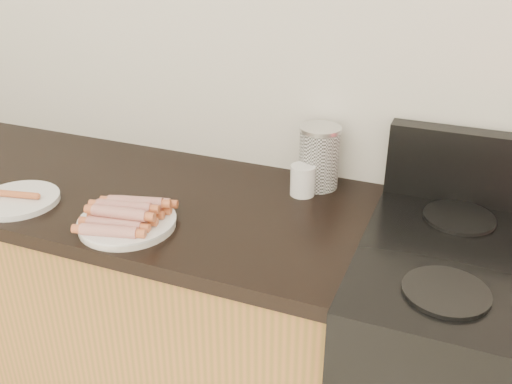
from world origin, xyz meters
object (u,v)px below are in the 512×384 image
at_px(canister, 319,157).
at_px(mug, 303,180).
at_px(main_plate, 127,224).
at_px(side_plate, 18,200).

bearing_deg(canister, mug, -109.88).
bearing_deg(main_plate, side_plate, 180.00).
relative_size(canister, mug, 2.08).
bearing_deg(mug, canister, 70.12).
xyz_separation_m(side_plate, canister, (0.73, 0.41, 0.08)).
distance_m(side_plate, canister, 0.84).
xyz_separation_m(main_plate, side_plate, (-0.35, 0.00, -0.00)).
distance_m(main_plate, canister, 0.56).
bearing_deg(mug, main_plate, -136.08).
height_order(canister, mug, canister).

